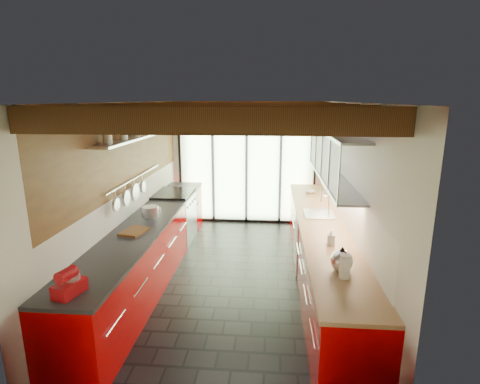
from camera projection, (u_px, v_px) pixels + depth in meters
The scene contains 18 objects.
ground at pixel (234, 278), 5.69m from camera, with size 5.50×5.50×0.00m, color black.
room_shell at pixel (234, 171), 5.29m from camera, with size 5.50×5.50×5.50m.
ceiling_beams at pixel (236, 112), 5.46m from camera, with size 3.14×5.06×4.90m.
glass_door at pixel (247, 147), 7.89m from camera, with size 2.95×0.10×2.90m.
left_counter at pixel (151, 247), 5.68m from camera, with size 0.68×5.00×0.92m.
range_stove at pixel (175, 217), 7.08m from camera, with size 0.66×0.90×0.97m.
right_counter at pixel (321, 252), 5.47m from camera, with size 0.68×5.00×0.92m.
sink_assembly at pixel (320, 212), 5.74m from camera, with size 0.45×0.52×0.43m.
upper_cabinets_right at pixel (334, 155), 5.41m from camera, with size 0.34×3.00×3.00m.
left_wall_fixtures at pixel (136, 153), 5.49m from camera, with size 0.28×2.60×0.96m.
stand_mixer at pixel (69, 284), 3.38m from camera, with size 0.24×0.32×0.26m.
pot_large at pixel (151, 212), 5.62m from camera, with size 0.25×0.25×0.16m, color silver.
pot_small at pixel (154, 211), 5.79m from camera, with size 0.22×0.22×0.09m, color silver.
cutting_board at pixel (134, 231), 4.96m from camera, with size 0.27×0.38×0.03m, color brown.
kettle at pixel (342, 260), 3.84m from camera, with size 0.29×0.32×0.27m.
paper_towel at pixel (345, 267), 3.67m from camera, with size 0.14×0.14×0.29m.
soap_bottle at pixel (331, 237), 4.53m from camera, with size 0.09×0.09×0.19m, color silver.
bowl at pixel (310, 192), 7.05m from camera, with size 0.20×0.20×0.05m, color silver.
Camera 1 is at (0.53, -5.18, 2.64)m, focal length 28.00 mm.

